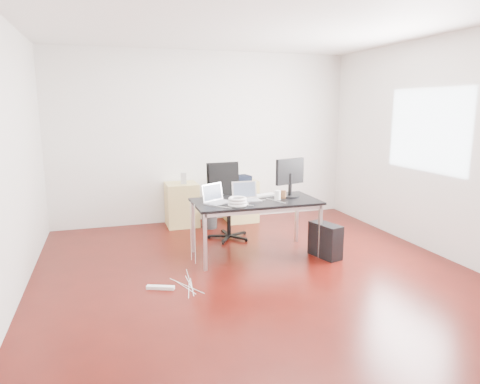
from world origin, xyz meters
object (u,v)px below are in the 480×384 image
object	(u,v)px
filing_cabinet_right	(241,200)
office_chair	(227,197)
desk	(256,204)
filing_cabinet_left	(182,204)
pc_tower	(325,240)

from	to	relation	value
filing_cabinet_right	office_chair	bearing A→B (deg)	-120.01
office_chair	desk	bearing A→B (deg)	-84.28
desk	office_chair	distance (m)	0.88
filing_cabinet_left	office_chair	bearing A→B (deg)	-57.43
filing_cabinet_right	pc_tower	world-z (taller)	filing_cabinet_right
filing_cabinet_right	pc_tower	bearing A→B (deg)	-76.25
office_chair	filing_cabinet_left	xyz separation A→B (m)	(-0.53, 0.83, -0.26)
office_chair	filing_cabinet_right	xyz separation A→B (m)	(0.48, 0.83, -0.26)
office_chair	pc_tower	bearing A→B (deg)	-54.82
office_chair	filing_cabinet_right	bearing A→B (deg)	56.32
desk	office_chair	size ratio (longest dim) A/B	1.48
filing_cabinet_left	pc_tower	bearing A→B (deg)	-53.58
filing_cabinet_left	filing_cabinet_right	world-z (taller)	same
desk	office_chair	world-z (taller)	office_chair
desk	pc_tower	xyz separation A→B (m)	(0.83, -0.35, -0.46)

